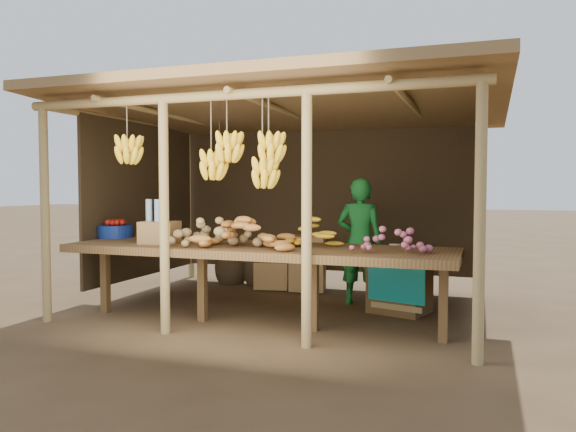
% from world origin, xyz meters
% --- Properties ---
extents(ground, '(60.00, 60.00, 0.00)m').
position_xyz_m(ground, '(0.00, 0.00, 0.00)').
color(ground, brown).
rests_on(ground, ground).
extents(stall_structure, '(4.70, 3.50, 2.43)m').
position_xyz_m(stall_structure, '(-0.05, -0.03, 1.91)').
color(stall_structure, tan).
rests_on(stall_structure, ground).
extents(counter, '(3.90, 1.05, 0.80)m').
position_xyz_m(counter, '(0.00, -0.95, 0.74)').
color(counter, brown).
rests_on(counter, ground).
extents(potato_heap, '(1.00, 0.74, 0.36)m').
position_xyz_m(potato_heap, '(-0.36, -1.06, 0.98)').
color(potato_heap, '#9B8050').
rests_on(potato_heap, counter).
extents(sweet_potato_heap, '(1.15, 0.92, 0.36)m').
position_xyz_m(sweet_potato_heap, '(-0.02, -1.12, 0.98)').
color(sweet_potato_heap, '#B7722F').
rests_on(sweet_potato_heap, counter).
extents(onion_heap, '(0.76, 0.52, 0.35)m').
position_xyz_m(onion_heap, '(1.34, -1.17, 0.98)').
color(onion_heap, '#B0556D').
rests_on(onion_heap, counter).
extents(banana_pile, '(0.64, 0.48, 0.35)m').
position_xyz_m(banana_pile, '(0.58, -0.82, 0.97)').
color(banana_pile, gold).
rests_on(banana_pile, counter).
extents(tomato_basin, '(0.40, 0.40, 0.21)m').
position_xyz_m(tomato_basin, '(-1.90, -0.63, 0.89)').
color(tomato_basin, navy).
rests_on(tomato_basin, counter).
extents(bottle_box, '(0.39, 0.33, 0.46)m').
position_xyz_m(bottle_box, '(-1.03, -1.07, 0.98)').
color(bottle_box, '#A17948').
rests_on(bottle_box, counter).
extents(vendor, '(0.56, 0.38, 1.49)m').
position_xyz_m(vendor, '(0.75, 0.40, 0.74)').
color(vendor, '#19722B').
rests_on(vendor, ground).
extents(tarp_crate, '(0.78, 0.72, 0.77)m').
position_xyz_m(tarp_crate, '(1.26, 0.13, 0.32)').
color(tarp_crate, brown).
rests_on(tarp_crate, ground).
extents(carton_stack, '(1.01, 0.45, 0.72)m').
position_xyz_m(carton_stack, '(-0.23, 0.95, 0.32)').
color(carton_stack, '#A17948').
rests_on(carton_stack, ground).
extents(burlap_sacks, '(0.93, 0.49, 0.66)m').
position_xyz_m(burlap_sacks, '(-1.06, 1.20, 0.29)').
color(burlap_sacks, '#41321E').
rests_on(burlap_sacks, ground).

